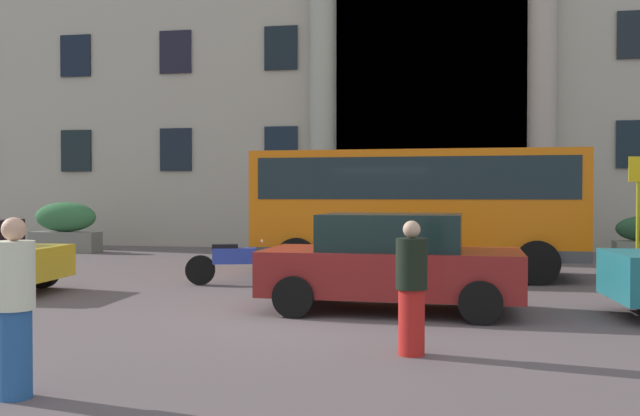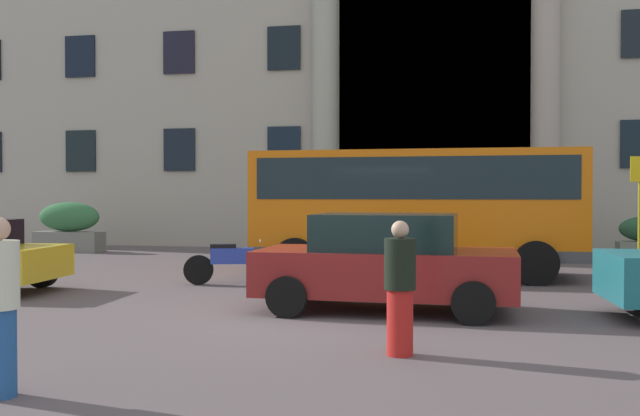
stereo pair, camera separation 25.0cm
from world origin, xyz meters
name	(u,v)px [view 1 (the left image)]	position (x,y,z in m)	size (l,w,h in m)	color
ground_plane	(324,319)	(0.00, 0.00, -0.06)	(80.00, 64.00, 0.12)	#524748
office_building_facade	(402,44)	(0.00, 17.47, 7.71)	(37.76, 9.68, 15.43)	#A09A8B
orange_minibus	(417,202)	(1.13, 5.50, 1.66)	(7.12, 2.67, 2.78)	orange
bus_stop_sign	(638,201)	(6.25, 7.35, 1.68)	(0.44, 0.08, 2.73)	#9F9F1A
hedge_planter_west	(457,230)	(2.08, 10.47, 0.79)	(1.63, 0.86, 1.64)	gray
hedge_planter_entrance_right	(66,228)	(-10.13, 10.14, 0.76)	(2.16, 0.75, 1.58)	slate
parked_hatchback_near	(392,262)	(0.96, 0.61, 0.77)	(4.04, 2.14, 1.52)	maroon
motorcycle_near_kerb	(232,262)	(-2.49, 3.29, 0.46)	(1.90, 0.77, 0.89)	black
pedestrian_woman_with_bag	(412,288)	(1.43, -2.42, 0.76)	(0.36, 0.36, 1.53)	#B21D1A
pedestrian_child_trailing	(14,308)	(-1.98, -4.78, 0.82)	(0.36, 0.36, 1.63)	#235191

